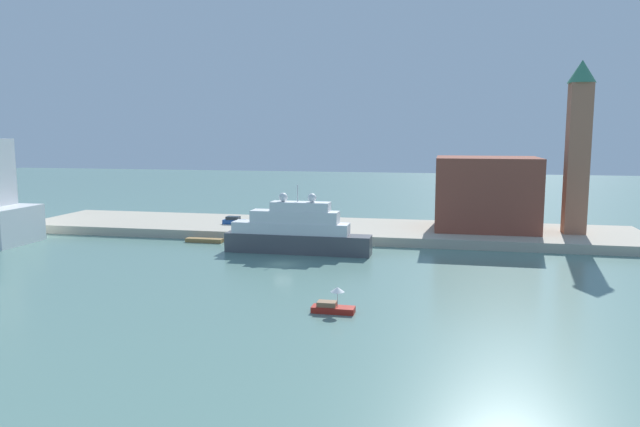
% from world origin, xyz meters
% --- Properties ---
extents(ground, '(400.00, 400.00, 0.00)m').
position_xyz_m(ground, '(0.00, 0.00, 0.00)').
color(ground, slate).
extents(quay_dock, '(110.00, 21.21, 1.53)m').
position_xyz_m(quay_dock, '(0.00, 26.60, 0.76)').
color(quay_dock, '#B7AD99').
rests_on(quay_dock, ground).
extents(large_yacht, '(22.40, 3.52, 10.44)m').
position_xyz_m(large_yacht, '(-0.22, 8.29, 3.17)').
color(large_yacht, '#4C4C51').
rests_on(large_yacht, ground).
extents(small_motorboat, '(4.39, 1.61, 2.69)m').
position_xyz_m(small_motorboat, '(11.00, -20.51, 0.74)').
color(small_motorboat, '#B22319').
rests_on(small_motorboat, ground).
extents(work_barge, '(6.35, 1.51, 0.66)m').
position_xyz_m(work_barge, '(-17.46, 13.80, 0.33)').
color(work_barge, olive).
rests_on(work_barge, ground).
extents(harbor_building, '(17.21, 14.00, 12.52)m').
position_xyz_m(harbor_building, '(28.85, 28.68, 7.79)').
color(harbor_building, brown).
rests_on(harbor_building, quay_dock).
extents(bell_tower, '(4.49, 4.49, 28.37)m').
position_xyz_m(bell_tower, '(42.98, 26.75, 16.73)').
color(bell_tower, '#9E664C').
rests_on(bell_tower, quay_dock).
extents(parked_car, '(4.00, 1.84, 1.37)m').
position_xyz_m(parked_car, '(-16.31, 24.91, 2.12)').
color(parked_car, '#1E4C99').
rests_on(parked_car, quay_dock).
extents(person_figure, '(0.36, 0.36, 1.80)m').
position_xyz_m(person_figure, '(-11.04, 24.30, 2.37)').
color(person_figure, maroon).
rests_on(person_figure, quay_dock).
extents(mooring_bollard, '(0.37, 0.37, 0.66)m').
position_xyz_m(mooring_bollard, '(6.31, 17.37, 1.86)').
color(mooring_bollard, black).
rests_on(mooring_bollard, quay_dock).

